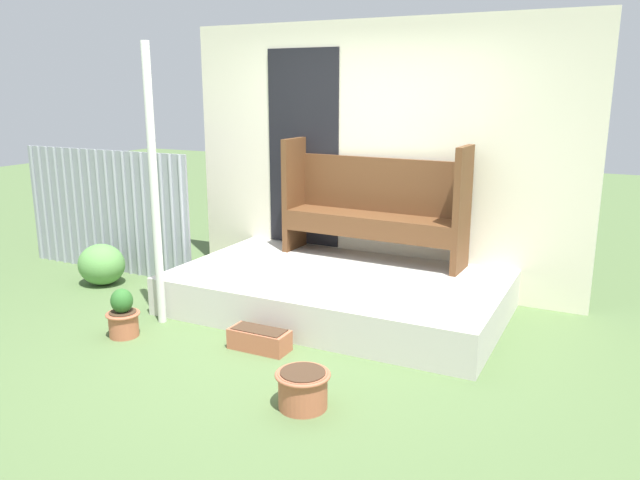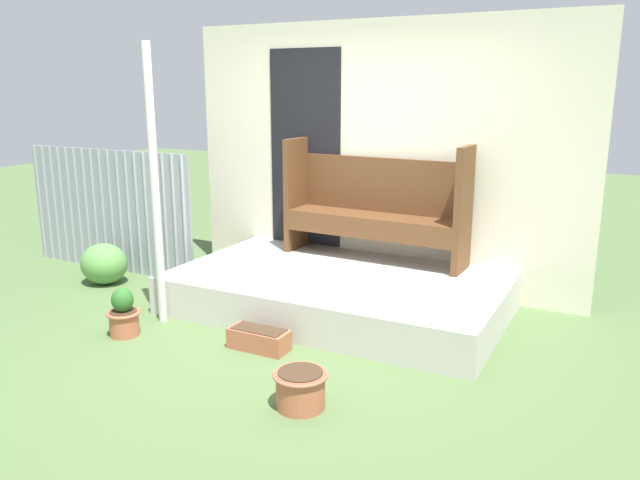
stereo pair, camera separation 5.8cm
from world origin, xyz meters
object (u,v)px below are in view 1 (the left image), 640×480
Objects in this scene: planter_box_rect at (259,339)px; bench at (374,202)px; flower_pot_middle at (303,388)px; support_post at (154,188)px; flower_pot_left at (123,316)px; shrub_by_fence at (102,264)px.

bench is at bearing 81.86° from planter_box_rect.
flower_pot_middle is (0.48, -2.36, -0.77)m from bench.
flower_pot_left is at bearing -99.14° from support_post.
flower_pot_middle is 0.96m from planter_box_rect.
planter_box_rect is (-0.72, 0.64, -0.05)m from flower_pot_middle.
planter_box_rect is (1.13, 0.27, -0.09)m from flower_pot_left.
bench is at bearing 22.14° from shrub_by_fence.
support_post is 6.57× the size of flower_pot_middle.
planter_box_rect is at bearing -16.32° from shrub_by_fence.
flower_pot_left is (-0.06, -0.39, -0.99)m from support_post.
flower_pot_middle is at bearing -41.55° from planter_box_rect.
bench reaches higher than flower_pot_middle.
flower_pot_middle is (1.78, -0.76, -1.03)m from support_post.
flower_pot_left is 1.14× the size of flower_pot_middle.
support_post reaches higher than flower_pot_middle.
support_post reaches higher than flower_pot_left.
shrub_by_fence is at bearing 141.48° from flower_pot_left.
flower_pot_left reaches higher than flower_pot_middle.
flower_pot_left is at bearing -166.69° from planter_box_rect.
flower_pot_middle is at bearing -11.39° from flower_pot_left.
bench is at bearing 101.40° from flower_pot_middle.
planter_box_rect is (1.06, -0.12, -1.08)m from support_post.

